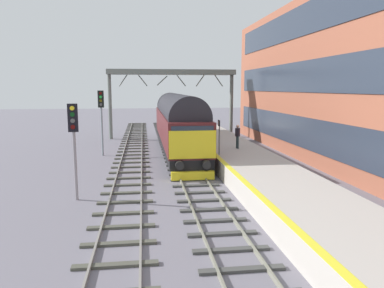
# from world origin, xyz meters

# --- Properties ---
(ground_plane) EXTENTS (140.00, 140.00, 0.00)m
(ground_plane) POSITION_xyz_m (0.00, 0.00, 0.00)
(ground_plane) COLOR slate
(ground_plane) RESTS_ON ground
(track_main) EXTENTS (2.50, 60.00, 0.15)m
(track_main) POSITION_xyz_m (0.00, -0.00, 0.05)
(track_main) COLOR slate
(track_main) RESTS_ON ground
(track_adjacent_west) EXTENTS (2.50, 60.00, 0.15)m
(track_adjacent_west) POSITION_xyz_m (-3.58, 0.00, 0.06)
(track_adjacent_west) COLOR gray
(track_adjacent_west) RESTS_ON ground
(station_platform) EXTENTS (4.00, 44.00, 1.01)m
(station_platform) POSITION_xyz_m (3.60, 0.00, 0.50)
(station_platform) COLOR #B7AFA6
(station_platform) RESTS_ON ground
(station_building) EXTENTS (4.72, 38.24, 11.45)m
(station_building) POSITION_xyz_m (10.62, -2.84, 5.73)
(station_building) COLOR #96513B
(station_building) RESTS_ON ground
(diesel_locomotive) EXTENTS (2.74, 17.80, 4.68)m
(diesel_locomotive) POSITION_xyz_m (0.00, 4.19, 2.48)
(diesel_locomotive) COLOR black
(diesel_locomotive) RESTS_ON ground
(signal_post_near) EXTENTS (0.44, 0.22, 4.46)m
(signal_post_near) POSITION_xyz_m (-5.82, -7.48, 2.91)
(signal_post_near) COLOR gray
(signal_post_near) RESTS_ON ground
(signal_post_mid) EXTENTS (0.44, 0.22, 4.95)m
(signal_post_mid) POSITION_xyz_m (-5.82, 3.92, 3.22)
(signal_post_mid) COLOR gray
(signal_post_mid) RESTS_ON ground
(platform_number_sign) EXTENTS (0.10, 0.44, 2.17)m
(platform_number_sign) POSITION_xyz_m (1.95, -2.34, 2.43)
(platform_number_sign) COLOR slate
(platform_number_sign) RESTS_ON station_platform
(waiting_passenger) EXTENTS (0.37, 0.51, 1.64)m
(waiting_passenger) POSITION_xyz_m (3.73, -0.02, 1.99)
(waiting_passenger) COLOR #283839
(waiting_passenger) RESTS_ON station_platform
(overhead_footbridge) EXTENTS (12.88, 2.00, 6.98)m
(overhead_footbridge) POSITION_xyz_m (0.26, 13.30, 6.32)
(overhead_footbridge) COLOR slate
(overhead_footbridge) RESTS_ON ground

